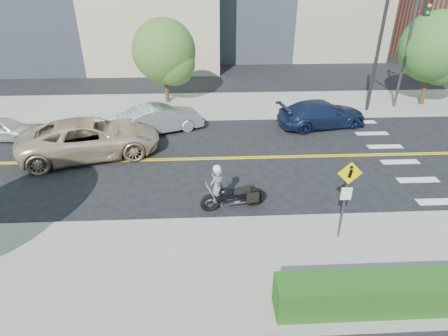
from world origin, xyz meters
TOP-DOWN VIEW (x-y plane):
  - ground_plane at (0.00, 0.00)m, footprint 120.00×120.00m
  - sidewalk_near at (0.00, -7.50)m, footprint 60.00×5.00m
  - sidewalk_far at (0.00, 7.50)m, footprint 60.00×5.00m
  - hedge at (6.00, -9.30)m, footprint 9.00×0.90m
  - lamp_post at (12.00, 6.50)m, footprint 0.16×0.16m
  - traffic_light at (10.00, 5.08)m, footprint 0.28×4.50m
  - pedestrian_sign at (4.20, -6.31)m, footprint 0.78×0.08m
  - motorcyclist at (0.15, -4.17)m, footprint 0.76×0.72m
  - motorcycle at (0.76, -4.18)m, footprint 2.55×1.18m
  - suv at (-5.83, 0.70)m, footprint 7.12×4.63m
  - parked_car_white at (-10.96, 2.80)m, footprint 3.66×1.73m
  - parked_car_silver at (-2.75, 3.49)m, footprint 4.88×3.20m
  - parked_car_blue at (6.44, 3.83)m, footprint 5.45×3.10m
  - tree_far_a at (-2.79, 8.27)m, footprint 4.01×4.01m
  - tree_far_b at (14.03, 6.93)m, footprint 4.32×4.32m

SIDE VIEW (x-z plane):
  - ground_plane at x=0.00m, z-range 0.00..0.00m
  - sidewalk_near at x=0.00m, z-range 0.00..0.15m
  - sidewalk_far at x=0.00m, z-range 0.00..0.15m
  - parked_car_white at x=-10.96m, z-range 0.00..1.21m
  - hedge at x=6.00m, z-range 0.15..1.15m
  - parked_car_blue at x=6.44m, z-range 0.00..1.49m
  - motorcycle at x=0.76m, z-range 0.00..1.49m
  - parked_car_silver at x=-2.75m, z-range 0.00..1.52m
  - suv at x=-5.83m, z-range 0.00..1.82m
  - motorcyclist at x=0.15m, z-range 0.00..1.86m
  - pedestrian_sign at x=4.20m, z-range 0.46..3.46m
  - tree_far_a at x=-2.79m, z-range 0.73..6.21m
  - tree_far_b at x=14.03m, z-range 0.82..6.79m
  - lamp_post at x=12.00m, z-range 0.15..8.15m
  - traffic_light at x=10.00m, z-range 1.17..8.17m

